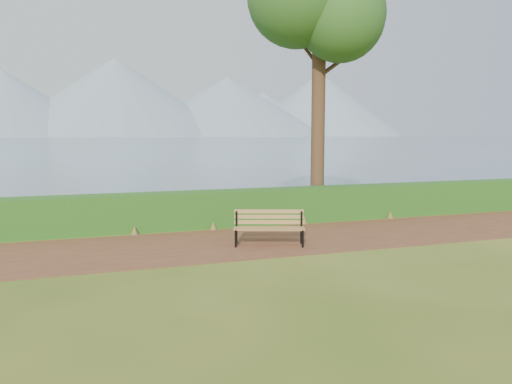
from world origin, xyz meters
name	(u,v)px	position (x,y,z in m)	size (l,w,h in m)	color
ground	(278,243)	(0.00, 0.00, 0.00)	(140.00, 140.00, 0.00)	#3C5117
path	(274,240)	(0.00, 0.30, 0.01)	(40.00, 3.40, 0.01)	#502D1B
hedge	(246,207)	(0.00, 2.60, 0.50)	(32.00, 0.85, 1.00)	#194D16
water	(95,138)	(0.00, 260.00, 0.01)	(700.00, 510.00, 0.00)	slate
mountains	(78,101)	(-9.17, 406.05, 27.70)	(585.00, 190.00, 70.00)	gray
bench	(269,225)	(-0.30, -0.17, 0.48)	(1.71, 1.00, 0.83)	black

